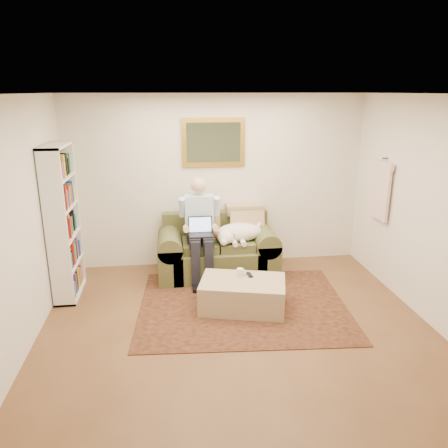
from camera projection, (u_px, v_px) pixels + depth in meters
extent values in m
cube|color=brown|center=(243.00, 348.00, 4.65)|extent=(4.50, 5.00, 0.01)
cube|color=white|center=(247.00, 94.00, 3.89)|extent=(4.50, 5.00, 0.01)
cube|color=silver|center=(217.00, 182.00, 6.64)|extent=(4.50, 0.01, 2.60)
cube|color=silver|center=(3.00, 242.00, 4.00)|extent=(0.01, 5.00, 2.60)
cube|color=black|center=(243.00, 305.00, 5.59)|extent=(2.75, 2.26, 0.01)
cube|color=brown|center=(218.00, 261.00, 6.47)|extent=(1.32, 0.85, 0.43)
cube|color=brown|center=(215.00, 225.00, 6.69)|extent=(1.60, 0.18, 0.44)
cube|color=brown|center=(171.00, 260.00, 6.37)|extent=(0.35, 0.85, 0.88)
cube|color=brown|center=(264.00, 255.00, 6.54)|extent=(0.35, 0.85, 0.88)
cube|color=brown|center=(200.00, 245.00, 6.31)|extent=(0.50, 0.57, 0.12)
cube|color=brown|center=(236.00, 244.00, 6.38)|extent=(0.50, 0.57, 0.12)
cube|color=black|center=(201.00, 235.00, 6.06)|extent=(0.34, 0.23, 0.02)
cube|color=black|center=(200.00, 224.00, 6.14)|extent=(0.34, 0.06, 0.23)
cube|color=#99BFF2|center=(200.00, 225.00, 6.13)|extent=(0.31, 0.05, 0.20)
cube|color=tan|center=(243.00, 294.00, 5.46)|extent=(1.17, 0.90, 0.38)
cylinder|color=white|center=(240.00, 272.00, 5.52)|extent=(0.08, 0.08, 0.10)
cube|color=black|center=(250.00, 275.00, 5.55)|extent=(0.06, 0.15, 0.02)
cube|color=gold|center=(213.00, 142.00, 6.44)|extent=(0.94, 0.04, 0.72)
cube|color=gray|center=(214.00, 142.00, 6.42)|extent=(0.80, 0.01, 0.58)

